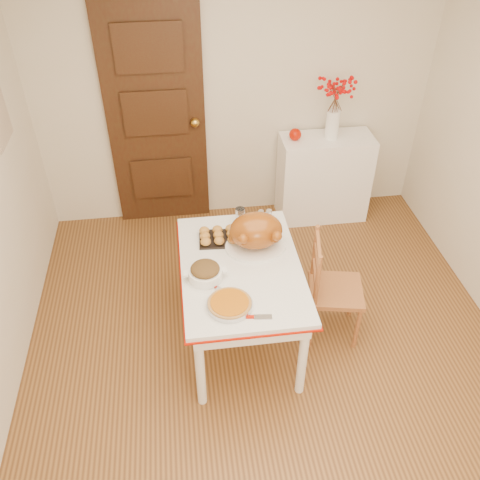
{
  "coord_description": "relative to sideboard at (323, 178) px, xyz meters",
  "views": [
    {
      "loc": [
        -0.53,
        -2.25,
        2.98
      ],
      "look_at": [
        -0.18,
        0.35,
        0.89
      ],
      "focal_mm": 38.48,
      "sensor_mm": 36.0,
      "label": 1
    }
  ],
  "objects": [
    {
      "name": "door_back",
      "position": [
        -1.51,
        0.19,
        0.61
      ],
      "size": [
        0.85,
        0.06,
        2.06
      ],
      "primitive_type": "cube",
      "color": "#33160D",
      "rests_on": "ground"
    },
    {
      "name": "shaker_pair",
      "position": [
        -0.75,
        -1.01,
        0.35
      ],
      "size": [
        0.11,
        0.07,
        0.1
      ],
      "primitive_type": null,
      "rotation": [
        0.0,
        0.0,
        -0.38
      ],
      "color": "white",
      "rests_on": "kitchen_table"
    },
    {
      "name": "rolls_tray",
      "position": [
        -1.11,
        -1.18,
        0.33
      ],
      "size": [
        0.28,
        0.23,
        0.07
      ],
      "primitive_type": null,
      "rotation": [
        0.0,
        0.0,
        -0.07
      ],
      "color": "#AB7637",
      "rests_on": "kitchen_table"
    },
    {
      "name": "drinking_glass",
      "position": [
        -0.93,
        -0.98,
        0.35
      ],
      "size": [
        0.07,
        0.07,
        0.12
      ],
      "primitive_type": "cylinder",
      "rotation": [
        0.0,
        0.0,
        0.09
      ],
      "color": "white",
      "rests_on": "kitchen_table"
    },
    {
      "name": "sideboard",
      "position": [
        0.0,
        0.0,
        0.0
      ],
      "size": [
        0.84,
        0.37,
        0.84
      ],
      "primitive_type": "cube",
      "color": "white",
      "rests_on": "floor"
    },
    {
      "name": "carving_knife",
      "position": [
        -1.15,
        -1.69,
        0.3
      ],
      "size": [
        0.2,
        0.21,
        0.01
      ],
      "primitive_type": null,
      "rotation": [
        0.0,
        0.0,
        -0.8
      ],
      "color": "silver",
      "rests_on": "kitchen_table"
    },
    {
      "name": "pumpkin_pie",
      "position": [
        -1.11,
        -1.85,
        0.33
      ],
      "size": [
        0.29,
        0.29,
        0.06
      ],
      "primitive_type": "cylinder",
      "rotation": [
        0.0,
        0.0,
        -0.02
      ],
      "color": "#AA5808",
      "rests_on": "kitchen_table"
    },
    {
      "name": "chair_oak",
      "position": [
        -0.3,
        -1.49,
        0.01
      ],
      "size": [
        0.44,
        0.44,
        0.86
      ],
      "primitive_type": null,
      "rotation": [
        0.0,
        0.0,
        1.37
      ],
      "color": "#9C6234",
      "rests_on": "floor"
    },
    {
      "name": "turkey_platter",
      "position": [
        -0.86,
        -1.3,
        0.43
      ],
      "size": [
        0.48,
        0.41,
        0.27
      ],
      "primitive_type": null,
      "rotation": [
        0.0,
        0.0,
        0.16
      ],
      "color": "#81390F",
      "rests_on": "kitchen_table"
    },
    {
      "name": "kitchen_table",
      "position": [
        -0.99,
        -1.48,
        -0.06
      ],
      "size": [
        0.82,
        1.2,
        0.71
      ],
      "primitive_type": null,
      "color": "silver",
      "rests_on": "floor"
    },
    {
      "name": "pie_server",
      "position": [
        -0.97,
        -1.95,
        0.3
      ],
      "size": [
        0.21,
        0.08,
        0.01
      ],
      "primitive_type": null,
      "rotation": [
        0.0,
        0.0,
        -0.11
      ],
      "color": "silver",
      "rests_on": "kitchen_table"
    },
    {
      "name": "stuffing_dish",
      "position": [
        -1.23,
        -1.57,
        0.35
      ],
      "size": [
        0.3,
        0.25,
        0.11
      ],
      "primitive_type": null,
      "rotation": [
        0.0,
        0.0,
        0.1
      ],
      "color": "#483112",
      "rests_on": "kitchen_table"
    },
    {
      "name": "apple",
      "position": [
        -0.3,
        0.0,
        0.47
      ],
      "size": [
        0.11,
        0.11,
        0.11
      ],
      "primitive_type": "sphere",
      "color": "#AA1100",
      "rests_on": "sideboard"
    },
    {
      "name": "berry_vase",
      "position": [
        0.03,
        0.0,
        0.69
      ],
      "size": [
        0.28,
        0.28,
        0.54
      ],
      "primitive_type": null,
      "color": "white",
      "rests_on": "sideboard"
    },
    {
      "name": "wall_back",
      "position": [
        -0.81,
        0.22,
        0.83
      ],
      "size": [
        3.5,
        0.0,
        2.5
      ],
      "primitive_type": "cube",
      "color": "beige",
      "rests_on": "ground"
    },
    {
      "name": "floor",
      "position": [
        -0.81,
        -1.78,
        -0.42
      ],
      "size": [
        3.5,
        4.0,
        0.0
      ],
      "primitive_type": "cube",
      "color": "#523017",
      "rests_on": "ground"
    }
  ]
}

